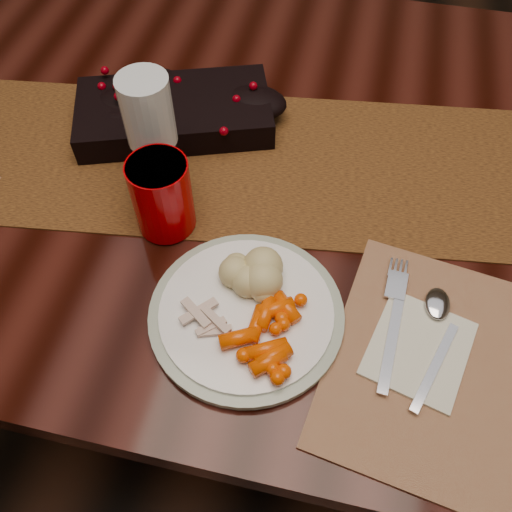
% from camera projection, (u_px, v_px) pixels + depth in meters
% --- Properties ---
extents(floor, '(5.00, 5.00, 0.00)m').
position_uv_depth(floor, '(290.00, 357.00, 1.48)').
color(floor, black).
rests_on(floor, ground).
extents(dining_table, '(1.80, 1.00, 0.75)m').
position_uv_depth(dining_table, '(299.00, 283.00, 1.17)').
color(dining_table, black).
rests_on(dining_table, floor).
extents(table_runner, '(1.61, 0.53, 0.00)m').
position_uv_depth(table_runner, '(344.00, 168.00, 0.85)').
color(table_runner, black).
rests_on(table_runner, dining_table).
extents(centerpiece, '(0.35, 0.25, 0.06)m').
position_uv_depth(centerpiece, '(174.00, 109.00, 0.88)').
color(centerpiece, black).
rests_on(centerpiece, table_runner).
extents(placemat_main, '(0.47, 0.37, 0.00)m').
position_uv_depth(placemat_main, '(509.00, 390.00, 0.64)').
color(placemat_main, '#8A654B').
rests_on(placemat_main, dining_table).
extents(dinner_plate, '(0.26, 0.26, 0.01)m').
position_uv_depth(dinner_plate, '(246.00, 313.00, 0.69)').
color(dinner_plate, white).
rests_on(dinner_plate, placemat_main).
extents(baby_carrots, '(0.13, 0.12, 0.02)m').
position_uv_depth(baby_carrots, '(273.00, 333.00, 0.65)').
color(baby_carrots, '#E54600').
rests_on(baby_carrots, dinner_plate).
extents(mashed_potatoes, '(0.11, 0.10, 0.05)m').
position_uv_depth(mashed_potatoes, '(249.00, 271.00, 0.69)').
color(mashed_potatoes, '#EBCD81').
rests_on(mashed_potatoes, dinner_plate).
extents(turkey_shreds, '(0.08, 0.07, 0.02)m').
position_uv_depth(turkey_shreds, '(202.00, 320.00, 0.66)').
color(turkey_shreds, beige).
rests_on(turkey_shreds, dinner_plate).
extents(napkin, '(0.14, 0.16, 0.00)m').
position_uv_depth(napkin, '(419.00, 348.00, 0.66)').
color(napkin, silver).
rests_on(napkin, placemat_main).
extents(fork, '(0.04, 0.17, 0.00)m').
position_uv_depth(fork, '(393.00, 328.00, 0.67)').
color(fork, silver).
rests_on(fork, napkin).
extents(spoon, '(0.09, 0.16, 0.00)m').
position_uv_depth(spoon, '(436.00, 346.00, 0.66)').
color(spoon, silver).
rests_on(spoon, napkin).
extents(red_cup, '(0.09, 0.09, 0.11)m').
position_uv_depth(red_cup, '(162.00, 196.00, 0.73)').
color(red_cup, '#A50003').
rests_on(red_cup, placemat_main).
extents(wine_glass, '(0.08, 0.08, 0.19)m').
position_uv_depth(wine_glass, '(153.00, 138.00, 0.75)').
color(wine_glass, silver).
rests_on(wine_glass, dining_table).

